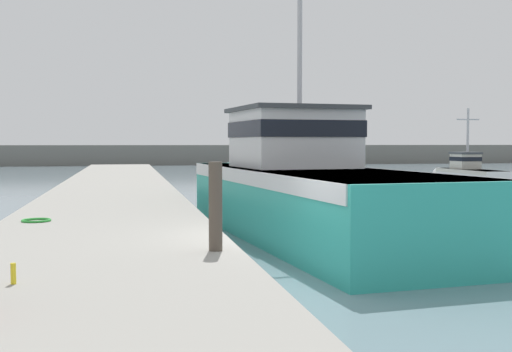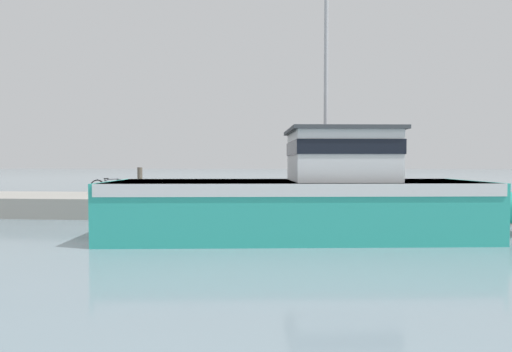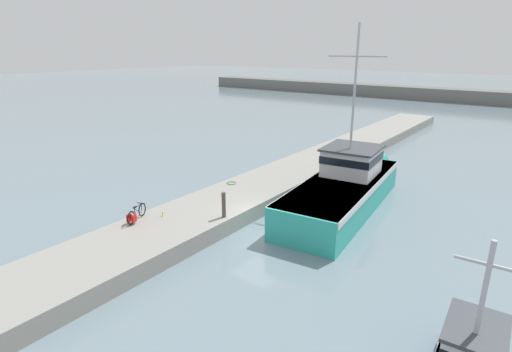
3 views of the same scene
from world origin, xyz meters
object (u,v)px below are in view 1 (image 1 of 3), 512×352
Objects in this scene: fishing_boat_main at (305,187)px; mooring_post at (216,206)px; boat_green_anchored at (468,175)px; water_bottle_on_curb at (13,274)px.

fishing_boat_main is 10.61× the size of mooring_post.
boat_green_anchored is 29.86m from mooring_post.
water_bottle_on_curb is at bearing -128.40° from boat_green_anchored.
water_bottle_on_curb is at bearing -129.91° from fishing_boat_main.
mooring_post is at bearing -126.64° from boat_green_anchored.
boat_green_anchored is 32.97m from water_bottle_on_curb.
water_bottle_on_curb is (-20.64, -25.71, 0.27)m from boat_green_anchored.
fishing_boat_main reaches higher than mooring_post.
boat_green_anchored is at bearing 53.01° from mooring_post.
mooring_post reaches higher than water_bottle_on_curb.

